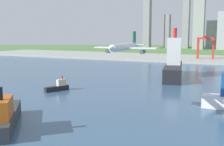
{
  "coord_description": "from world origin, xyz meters",
  "views": [
    {
      "loc": [
        57.26,
        40.94,
        39.95
      ],
      "look_at": [
        -3.06,
        168.98,
        19.9
      ],
      "focal_mm": 44.34,
      "sensor_mm": 36.0,
      "label": 1
    }
  ],
  "objects_px": {
    "container_barge": "(5,116)",
    "tugboat_small": "(58,87)",
    "airplane_landing": "(125,47)",
    "cargo_ship": "(174,63)",
    "port_crane_red": "(206,42)"
  },
  "relations": [
    {
      "from": "airplane_landing",
      "to": "cargo_ship",
      "type": "height_order",
      "value": "cargo_ship"
    },
    {
      "from": "cargo_ship",
      "to": "tugboat_small",
      "type": "relative_size",
      "value": 4.55
    },
    {
      "from": "tugboat_small",
      "to": "port_crane_red",
      "type": "relative_size",
      "value": 0.46
    },
    {
      "from": "airplane_landing",
      "to": "cargo_ship",
      "type": "xyz_separation_m",
      "value": [
        -6.57,
        134.54,
        -20.66
      ]
    },
    {
      "from": "airplane_landing",
      "to": "container_barge",
      "type": "bearing_deg",
      "value": -136.02
    },
    {
      "from": "container_barge",
      "to": "tugboat_small",
      "type": "distance_m",
      "value": 78.93
    },
    {
      "from": "container_barge",
      "to": "port_crane_red",
      "type": "height_order",
      "value": "port_crane_red"
    },
    {
      "from": "airplane_landing",
      "to": "container_barge",
      "type": "height_order",
      "value": "airplane_landing"
    },
    {
      "from": "cargo_ship",
      "to": "container_barge",
      "type": "distance_m",
      "value": 175.69
    },
    {
      "from": "container_barge",
      "to": "port_crane_red",
      "type": "distance_m",
      "value": 358.59
    },
    {
      "from": "cargo_ship",
      "to": "port_crane_red",
      "type": "relative_size",
      "value": 2.1
    },
    {
      "from": "port_crane_red",
      "to": "container_barge",
      "type": "bearing_deg",
      "value": -96.27
    },
    {
      "from": "container_barge",
      "to": "tugboat_small",
      "type": "xyz_separation_m",
      "value": [
        -26.8,
        74.2,
        -2.39
      ]
    },
    {
      "from": "cargo_ship",
      "to": "port_crane_red",
      "type": "distance_m",
      "value": 184.01
    },
    {
      "from": "airplane_landing",
      "to": "cargo_ship",
      "type": "bearing_deg",
      "value": 92.8
    }
  ]
}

